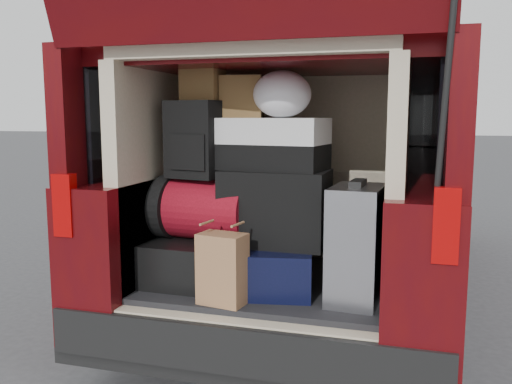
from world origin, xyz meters
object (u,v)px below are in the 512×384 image
at_px(black_soft_case, 275,207).
at_px(silver_roller, 356,244).
at_px(black_hardshell, 195,258).
at_px(twotone_duffel, 268,144).
at_px(backpack, 195,140).
at_px(navy_hardshell, 271,266).
at_px(red_duffel, 206,208).
at_px(kraft_bag, 222,269).

bearing_deg(black_soft_case, silver_roller, -11.68).
xyz_separation_m(black_hardshell, twotone_duffel, (0.41, 0.02, 0.63)).
xyz_separation_m(black_hardshell, backpack, (0.02, -0.04, 0.65)).
distance_m(navy_hardshell, red_duffel, 0.47).
relative_size(silver_roller, red_duffel, 1.09).
bearing_deg(backpack, black_hardshell, 131.12).
height_order(silver_roller, kraft_bag, silver_roller).
relative_size(black_hardshell, black_soft_case, 1.07).
bearing_deg(twotone_duffel, navy_hardshell, -52.89).
height_order(navy_hardshell, black_soft_case, black_soft_case).
bearing_deg(kraft_bag, silver_roller, 30.22).
height_order(kraft_bag, red_duffel, red_duffel).
bearing_deg(backpack, navy_hardshell, 12.95).
xyz_separation_m(silver_roller, kraft_bag, (-0.60, -0.22, -0.11)).
distance_m(kraft_bag, twotone_duffel, 0.69).
relative_size(silver_roller, backpack, 1.39).
bearing_deg(red_duffel, silver_roller, -0.33).
bearing_deg(backpack, black_soft_case, 15.94).
bearing_deg(navy_hardshell, black_hardshell, 166.11).
bearing_deg(silver_roller, kraft_bag, -155.03).
relative_size(navy_hardshell, kraft_bag, 1.53).
xyz_separation_m(black_hardshell, silver_roller, (0.88, -0.11, 0.17)).
bearing_deg(twotone_duffel, silver_roller, -7.65).
relative_size(silver_roller, black_soft_case, 1.04).
height_order(navy_hardshell, twotone_duffel, twotone_duffel).
bearing_deg(kraft_bag, red_duffel, 132.37).
distance_m(red_duffel, twotone_duffel, 0.49).
distance_m(navy_hardshell, twotone_duffel, 0.64).
xyz_separation_m(navy_hardshell, silver_roller, (0.45, -0.08, 0.17)).
bearing_deg(red_duffel, black_soft_case, 6.01).
relative_size(silver_roller, kraft_bag, 1.65).
height_order(black_hardshell, kraft_bag, kraft_bag).
distance_m(black_hardshell, navy_hardshell, 0.44).
relative_size(backpack, twotone_duffel, 0.69).
bearing_deg(twotone_duffel, black_hardshell, -168.95).
height_order(silver_roller, backpack, backpack).
bearing_deg(red_duffel, twotone_duffel, 11.32).
bearing_deg(silver_roller, navy_hardshell, 174.93).
distance_m(silver_roller, kraft_bag, 0.65).
xyz_separation_m(navy_hardshell, twotone_duffel, (-0.03, 0.06, 0.63)).
bearing_deg(twotone_duffel, kraft_bag, -102.08).
height_order(black_hardshell, red_duffel, red_duffel).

